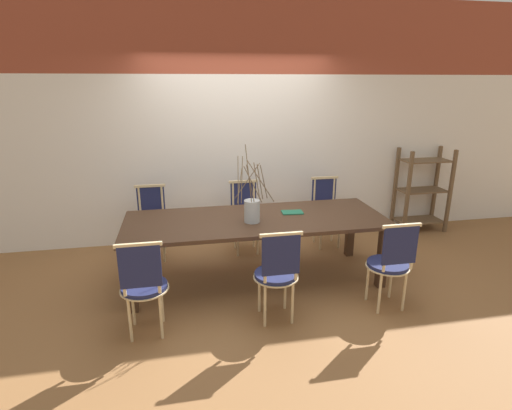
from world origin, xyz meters
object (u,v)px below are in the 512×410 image
chair_far_center (326,209)px  chair_near_center (391,261)px  vase_centerpiece (252,210)px  dining_table (256,225)px  book_stack (292,212)px  shelving_rack (422,190)px

chair_far_center → chair_near_center: bearing=90.8°
vase_centerpiece → dining_table: bearing=58.8°
dining_table → chair_near_center: 1.43m
chair_far_center → dining_table: bearing=36.5°
dining_table → vase_centerpiece: bearing=-121.2°
chair_far_center → book_stack: (-0.69, -0.73, 0.23)m
dining_table → chair_near_center: bearing=-35.9°
chair_near_center → shelving_rack: shelving_rack is taller
dining_table → shelving_rack: bearing=22.0°
vase_centerpiece → shelving_rack: bearing=23.4°
book_stack → chair_near_center: bearing=-52.7°
chair_near_center → dining_table: bearing=144.1°
chair_near_center → chair_far_center: (-0.02, 1.67, 0.00)m
shelving_rack → chair_near_center: bearing=-128.9°
dining_table → chair_near_center: (1.15, -0.83, -0.15)m
book_stack → shelving_rack: shelving_rack is taller
chair_near_center → book_stack: size_ratio=3.73×
book_stack → shelving_rack: size_ratio=0.20×
chair_near_center → vase_centerpiece: 1.46m
vase_centerpiece → chair_far_center: bearing=38.2°
chair_near_center → book_stack: 1.20m
shelving_rack → dining_table: bearing=-158.0°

